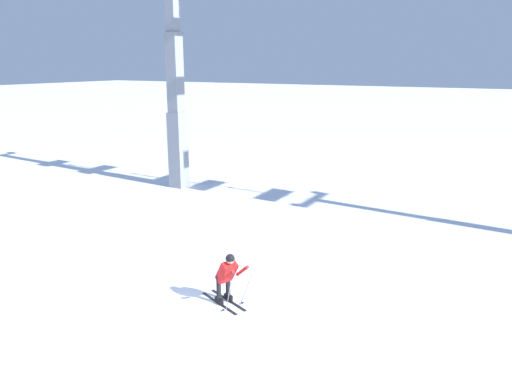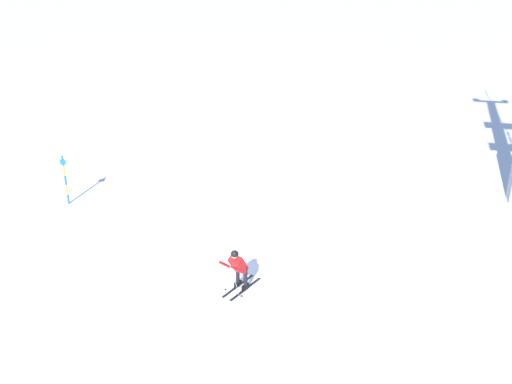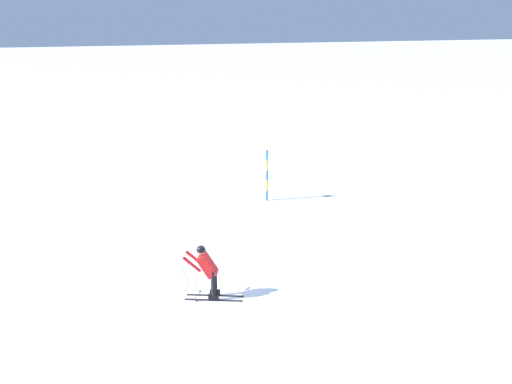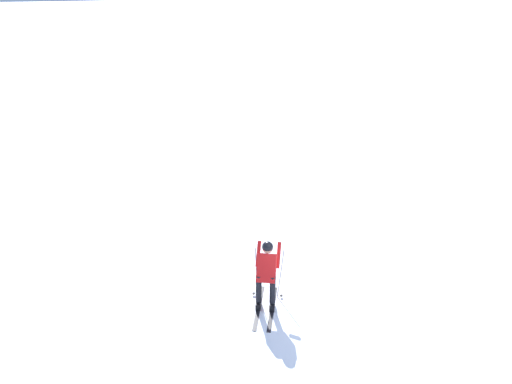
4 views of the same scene
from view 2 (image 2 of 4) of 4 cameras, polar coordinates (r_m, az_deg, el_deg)
ground_plane at (r=19.87m, az=-3.30°, el=-7.45°), size 260.00×260.00×0.00m
skier_carving_main at (r=18.21m, az=-1.80°, el=-7.34°), size 1.73×1.13×1.67m
trail_marker_pole at (r=25.21m, az=-18.29°, el=1.28°), size 0.07×0.28×2.13m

